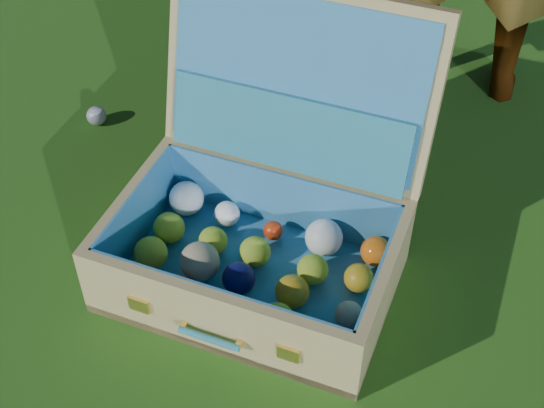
{
  "coord_description": "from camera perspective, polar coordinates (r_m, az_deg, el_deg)",
  "views": [
    {
      "loc": [
        0.9,
        -1.21,
        1.48
      ],
      "look_at": [
        0.19,
        -0.1,
        0.21
      ],
      "focal_mm": 50.0,
      "sensor_mm": 36.0,
      "label": 1
    }
  ],
  "objects": [
    {
      "name": "ground",
      "position": [
        2.11,
        -3.02,
        -0.52
      ],
      "size": [
        60.0,
        60.0,
        0.0
      ],
      "primitive_type": "plane",
      "color": "#215114",
      "rests_on": "ground"
    },
    {
      "name": "stray_ball",
      "position": [
        2.45,
        -13.09,
        6.49
      ],
      "size": [
        0.06,
        0.06,
        0.06
      ],
      "primitive_type": "sphere",
      "color": "teal",
      "rests_on": "ground"
    },
    {
      "name": "suitcase",
      "position": [
        1.86,
        -0.45,
        -0.12
      ],
      "size": [
        0.8,
        0.75,
        0.65
      ],
      "rotation": [
        0.0,
        0.0,
        0.19
      ],
      "color": "tan",
      "rests_on": "ground"
    }
  ]
}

